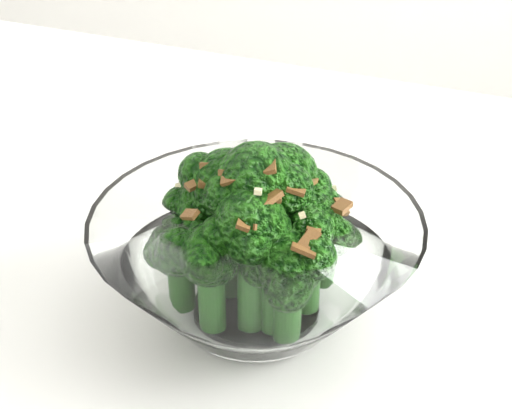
# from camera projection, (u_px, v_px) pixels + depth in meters

# --- Properties ---
(table) EXTENTS (1.36, 1.07, 0.75)m
(table) POSITION_uv_depth(u_px,v_px,m) (153.00, 317.00, 0.65)
(table) COLOR white
(table) RESTS_ON ground
(broccoli_dish) EXTENTS (0.22, 0.22, 0.13)m
(broccoli_dish) POSITION_uv_depth(u_px,v_px,m) (255.00, 253.00, 0.52)
(broccoli_dish) COLOR white
(broccoli_dish) RESTS_ON table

